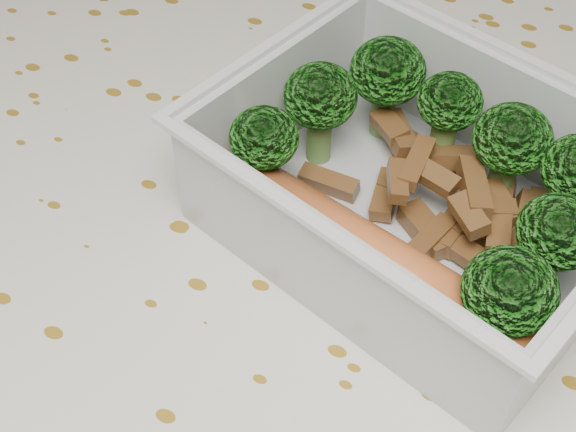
% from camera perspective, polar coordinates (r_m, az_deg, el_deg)
% --- Properties ---
extents(dining_table, '(1.40, 0.90, 0.75)m').
position_cam_1_polar(dining_table, '(0.46, -0.27, -10.21)').
color(dining_table, brown).
rests_on(dining_table, ground).
extents(tablecloth, '(1.46, 0.96, 0.19)m').
position_cam_1_polar(tablecloth, '(0.41, -0.30, -6.61)').
color(tablecloth, silver).
rests_on(tablecloth, dining_table).
extents(lunch_container, '(0.23, 0.20, 0.07)m').
position_cam_1_polar(lunch_container, '(0.38, 9.25, 1.13)').
color(lunch_container, silver).
rests_on(lunch_container, tablecloth).
extents(broccoli_florets, '(0.17, 0.14, 0.06)m').
position_cam_1_polar(broccoli_florets, '(0.38, 11.16, 4.25)').
color(broccoli_florets, '#608C3F').
rests_on(broccoli_florets, lunch_container).
extents(meat_pile, '(0.12, 0.08, 0.03)m').
position_cam_1_polar(meat_pile, '(0.39, 11.55, 1.23)').
color(meat_pile, brown).
rests_on(meat_pile, lunch_container).
extents(sausage, '(0.16, 0.06, 0.03)m').
position_cam_1_polar(sausage, '(0.36, 5.96, -2.97)').
color(sausage, '#CC622F').
rests_on(sausage, lunch_container).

